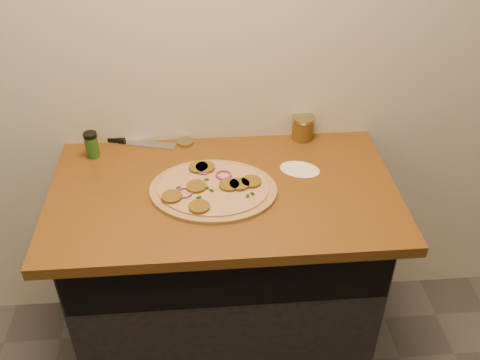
{
  "coord_description": "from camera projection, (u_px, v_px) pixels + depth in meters",
  "views": [
    {
      "loc": [
        -0.06,
        -0.05,
        2.01
      ],
      "look_at": [
        0.06,
        1.39,
        0.95
      ],
      "focal_mm": 40.0,
      "sensor_mm": 36.0,
      "label": 1
    }
  ],
  "objects": [
    {
      "name": "countertop",
      "position": [
        223.0,
        192.0,
        1.86
      ],
      "size": [
        1.2,
        0.7,
        0.04
      ],
      "primitive_type": "cube",
      "color": "brown",
      "rests_on": "cabinet"
    },
    {
      "name": "pizza",
      "position": [
        213.0,
        189.0,
        1.83
      ],
      "size": [
        0.48,
        0.48,
        0.03
      ],
      "color": "tan",
      "rests_on": "countertop"
    },
    {
      "name": "cabinet",
      "position": [
        225.0,
        276.0,
        2.15
      ],
      "size": [
        1.1,
        0.6,
        0.86
      ],
      "primitive_type": "cube",
      "color": "black",
      "rests_on": "ground"
    },
    {
      "name": "chefs_knife",
      "position": [
        128.0,
        141.0,
        2.08
      ],
      "size": [
        0.32,
        0.12,
        0.02
      ],
      "color": "#B7BAC1",
      "rests_on": "countertop"
    },
    {
      "name": "flour_spill",
      "position": [
        300.0,
        169.0,
        1.94
      ],
      "size": [
        0.19,
        0.19,
        0.0
      ],
      "primitive_type": "cylinder",
      "rotation": [
        0.0,
        0.0,
        -0.38
      ],
      "color": "white",
      "rests_on": "countertop"
    },
    {
      "name": "spice_shaker",
      "position": [
        92.0,
        145.0,
        1.98
      ],
      "size": [
        0.05,
        0.05,
        0.1
      ],
      "color": "#21571B",
      "rests_on": "countertop"
    },
    {
      "name": "mason_jar_lid",
      "position": [
        185.0,
        142.0,
        2.07
      ],
      "size": [
        0.08,
        0.08,
        0.01
      ],
      "primitive_type": "cylinder",
      "rotation": [
        0.0,
        0.0,
        -0.27
      ],
      "color": "#9D935B",
      "rests_on": "countertop"
    },
    {
      "name": "salsa_jar",
      "position": [
        303.0,
        128.0,
        2.08
      ],
      "size": [
        0.09,
        0.09,
        0.1
      ],
      "color": "#A02010",
      "rests_on": "countertop"
    }
  ]
}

